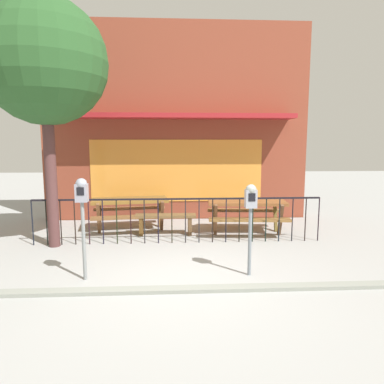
{
  "coord_description": "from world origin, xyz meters",
  "views": [
    {
      "loc": [
        -0.13,
        -5.37,
        2.14
      ],
      "look_at": [
        0.31,
        2.41,
        1.04
      ],
      "focal_mm": 33.29,
      "sensor_mm": 36.0,
      "label": 1
    }
  ],
  "objects": [
    {
      "name": "patio_bench",
      "position": [
        -0.29,
        2.69,
        0.35
      ],
      "size": [
        1.4,
        0.34,
        0.48
      ],
      "color": "brown",
      "rests_on": "ground"
    },
    {
      "name": "picnic_table_right",
      "position": [
        1.61,
        2.75,
        0.61
      ],
      "size": [
        1.9,
        1.49,
        0.79
      ],
      "color": "brown",
      "rests_on": "ground"
    },
    {
      "name": "ground",
      "position": [
        0.0,
        0.0,
        0.0
      ],
      "size": [
        40.0,
        40.0,
        0.0
      ],
      "primitive_type": "plane",
      "color": "#979897"
    },
    {
      "name": "picnic_table_left",
      "position": [
        -1.15,
        3.19,
        0.61
      ],
      "size": [
        1.98,
        1.61,
        0.79
      ],
      "color": "brown",
      "rests_on": "ground"
    },
    {
      "name": "street_tree",
      "position": [
        -2.57,
        1.91,
        3.65
      ],
      "size": [
        2.43,
        2.43,
        4.89
      ],
      "color": "#4D2E2D",
      "rests_on": "ground"
    },
    {
      "name": "curb_edge",
      "position": [
        0.0,
        -0.48,
        0.0
      ],
      "size": [
        10.12,
        0.2,
        0.11
      ],
      "primitive_type": "cube",
      "color": "gray",
      "rests_on": "ground"
    },
    {
      "name": "parking_meter_far",
      "position": [
        1.1,
        0.09,
        1.15
      ],
      "size": [
        0.18,
        0.17,
        1.48
      ],
      "color": "slate",
      "rests_on": "ground"
    },
    {
      "name": "pub_storefront",
      "position": [
        0.0,
        4.64,
        2.65
      ],
      "size": [
        7.23,
        1.26,
        5.32
      ],
      "color": "#452510",
      "rests_on": "ground"
    },
    {
      "name": "patio_fence_front",
      "position": [
        -0.0,
        2.01,
        0.66
      ],
      "size": [
        6.09,
        0.04,
        0.97
      ],
      "color": "black",
      "rests_on": "ground"
    },
    {
      "name": "parking_meter_near",
      "position": [
        -1.51,
        0.05,
        1.23
      ],
      "size": [
        0.18,
        0.17,
        1.6
      ],
      "color": "gray",
      "rests_on": "ground"
    }
  ]
}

